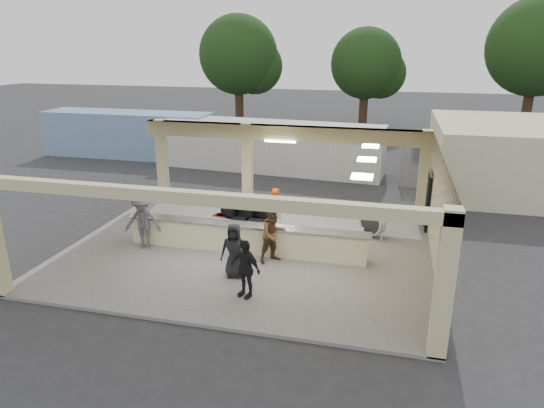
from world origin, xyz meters
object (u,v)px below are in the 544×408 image
(car_white_a, at_px, (478,163))
(baggage_counter, at_px, (245,238))
(baggage_handler, at_px, (274,210))
(car_dark, at_px, (446,151))
(luggage_cart, at_px, (244,217))
(passenger_d, at_px, (234,250))
(container_white, at_px, (271,146))
(passenger_a, at_px, (273,234))
(passenger_b, at_px, (245,268))
(drum_fan, at_px, (373,222))
(container_blue, at_px, (128,134))
(passenger_c, at_px, (143,222))

(car_white_a, bearing_deg, baggage_counter, 132.26)
(baggage_handler, height_order, car_dark, baggage_handler)
(luggage_cart, xyz_separation_m, car_dark, (8.05, 14.47, -0.19))
(passenger_d, relative_size, container_white, 0.14)
(car_dark, bearing_deg, container_white, 111.37)
(passenger_a, height_order, car_white_a, passenger_a)
(car_white_a, bearing_deg, passenger_a, 136.59)
(passenger_b, xyz_separation_m, car_dark, (6.75, 18.60, -0.29))
(car_white_a, bearing_deg, luggage_cart, 128.09)
(baggage_counter, relative_size, drum_fan, 7.46)
(passenger_d, xyz_separation_m, container_blue, (-11.63, 14.37, 0.43))
(car_white_a, bearing_deg, container_white, 85.14)
(car_dark, xyz_separation_m, container_white, (-9.57, -4.47, 0.68))
(baggage_handler, relative_size, passenger_b, 1.00)
(passenger_a, xyz_separation_m, car_dark, (6.55, 16.25, -0.39))
(baggage_handler, distance_m, passenger_a, 2.65)
(luggage_cart, xyz_separation_m, baggage_handler, (0.89, 0.80, 0.09))
(car_white_a, bearing_deg, passenger_b, 139.95)
(passenger_b, distance_m, container_blue, 19.73)
(baggage_handler, relative_size, passenger_a, 0.89)
(passenger_b, bearing_deg, container_white, 122.86)
(baggage_handler, relative_size, car_white_a, 0.34)
(baggage_counter, xyz_separation_m, baggage_handler, (0.46, 2.08, 0.34))
(luggage_cart, distance_m, passenger_c, 3.50)
(passenger_a, bearing_deg, passenger_c, 136.12)
(luggage_cart, distance_m, container_blue, 15.77)
(luggage_cart, relative_size, car_white_a, 0.50)
(passenger_d, bearing_deg, passenger_c, 155.17)
(luggage_cart, relative_size, passenger_d, 1.46)
(luggage_cart, xyz_separation_m, drum_fan, (4.47, 1.04, -0.14))
(passenger_b, distance_m, container_white, 14.42)
(drum_fan, xyz_separation_m, container_white, (-5.99, 8.96, 0.64))
(luggage_cart, bearing_deg, baggage_counter, -62.24)
(drum_fan, height_order, container_blue, container_blue)
(passenger_d, bearing_deg, luggage_cart, 96.38)
(container_blue, bearing_deg, car_dark, 9.42)
(baggage_counter, height_order, luggage_cart, luggage_cart)
(baggage_handler, bearing_deg, passenger_c, -60.20)
(baggage_handler, distance_m, car_dark, 15.44)
(passenger_b, relative_size, container_white, 0.14)
(passenger_c, bearing_deg, luggage_cart, 19.98)
(passenger_a, bearing_deg, passenger_d, -167.53)
(drum_fan, xyz_separation_m, car_white_a, (4.95, 10.45, 0.01))
(luggage_cart, height_order, container_white, container_white)
(passenger_a, relative_size, passenger_b, 1.12)
(drum_fan, bearing_deg, passenger_b, -80.61)
(luggage_cart, height_order, passenger_b, passenger_b)
(drum_fan, bearing_deg, car_dark, 115.99)
(baggage_handler, xyz_separation_m, passenger_d, (-0.25, -3.86, 0.01))
(passenger_b, distance_m, passenger_d, 1.25)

